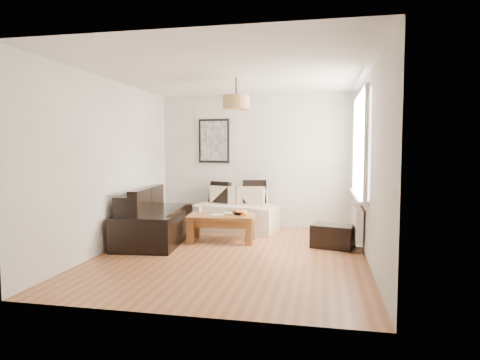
% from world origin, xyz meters
% --- Properties ---
extents(floor, '(4.50, 4.50, 0.00)m').
position_xyz_m(floor, '(0.00, 0.00, 0.00)').
color(floor, brown).
rests_on(floor, ground).
extents(ceiling, '(3.80, 4.50, 0.00)m').
position_xyz_m(ceiling, '(0.00, 0.00, 2.60)').
color(ceiling, white).
rests_on(ceiling, floor).
extents(wall_back, '(3.80, 0.04, 2.60)m').
position_xyz_m(wall_back, '(0.00, 2.25, 1.30)').
color(wall_back, silver).
rests_on(wall_back, floor).
extents(wall_front, '(3.80, 0.04, 2.60)m').
position_xyz_m(wall_front, '(0.00, -2.25, 1.30)').
color(wall_front, silver).
rests_on(wall_front, floor).
extents(wall_left, '(0.04, 4.50, 2.60)m').
position_xyz_m(wall_left, '(-1.90, 0.00, 1.30)').
color(wall_left, silver).
rests_on(wall_left, floor).
extents(wall_right, '(0.04, 4.50, 2.60)m').
position_xyz_m(wall_right, '(1.90, 0.00, 1.30)').
color(wall_right, silver).
rests_on(wall_right, floor).
extents(window_bay, '(0.14, 1.90, 1.60)m').
position_xyz_m(window_bay, '(1.86, 0.80, 1.60)').
color(window_bay, white).
rests_on(window_bay, wall_right).
extents(radiator, '(0.10, 0.90, 0.52)m').
position_xyz_m(radiator, '(1.82, 0.80, 0.38)').
color(radiator, white).
rests_on(radiator, wall_right).
extents(poster, '(0.62, 0.04, 0.87)m').
position_xyz_m(poster, '(-0.85, 2.22, 1.70)').
color(poster, black).
rests_on(poster, wall_back).
extents(pendant_shade, '(0.40, 0.40, 0.20)m').
position_xyz_m(pendant_shade, '(0.00, 0.30, 2.23)').
color(pendant_shade, tan).
rests_on(pendant_shade, ceiling).
extents(loveseat_cream, '(1.62, 1.01, 0.76)m').
position_xyz_m(loveseat_cream, '(-0.33, 1.78, 0.38)').
color(loveseat_cream, beige).
rests_on(loveseat_cream, floor).
extents(sofa_leather, '(1.10, 1.96, 0.81)m').
position_xyz_m(sofa_leather, '(-1.43, 0.63, 0.41)').
color(sofa_leather, black).
rests_on(sofa_leather, floor).
extents(coffee_table, '(1.14, 0.69, 0.44)m').
position_xyz_m(coffee_table, '(-0.36, 0.82, 0.22)').
color(coffee_table, brown).
rests_on(coffee_table, floor).
extents(ottoman, '(0.71, 0.56, 0.36)m').
position_xyz_m(ottoman, '(1.45, 0.74, 0.18)').
color(ottoman, black).
rests_on(ottoman, floor).
extents(cushion_left, '(0.43, 0.26, 0.41)m').
position_xyz_m(cushion_left, '(-0.67, 1.97, 0.70)').
color(cushion_left, black).
rests_on(cushion_left, loveseat_cream).
extents(cushion_right, '(0.47, 0.22, 0.45)m').
position_xyz_m(cushion_right, '(0.01, 1.97, 0.72)').
color(cushion_right, black).
rests_on(cushion_right, loveseat_cream).
extents(fruit_bowl, '(0.24, 0.24, 0.06)m').
position_xyz_m(fruit_bowl, '(-0.08, 0.90, 0.47)').
color(fruit_bowl, black).
rests_on(fruit_bowl, coffee_table).
extents(orange_a, '(0.09, 0.09, 0.09)m').
position_xyz_m(orange_a, '(-0.02, 0.86, 0.48)').
color(orange_a, '#D74C12').
rests_on(orange_a, fruit_bowl).
extents(orange_b, '(0.09, 0.09, 0.08)m').
position_xyz_m(orange_b, '(0.02, 0.89, 0.48)').
color(orange_b, orange).
rests_on(orange_b, fruit_bowl).
extents(orange_c, '(0.08, 0.08, 0.08)m').
position_xyz_m(orange_c, '(-0.11, 0.91, 0.48)').
color(orange_c, orange).
rests_on(orange_c, fruit_bowl).
extents(papers, '(0.23, 0.20, 0.01)m').
position_xyz_m(papers, '(-0.43, 0.85, 0.45)').
color(papers, white).
rests_on(papers, coffee_table).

